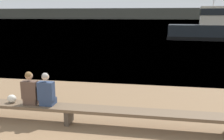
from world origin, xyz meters
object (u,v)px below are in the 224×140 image
bench_main (69,109)px  person_left (30,90)px  shopping_bag (12,99)px  person_right (47,92)px  tugboat_red (211,30)px

bench_main → person_left: person_left is taller
bench_main → shopping_bag: size_ratio=33.98×
bench_main → person_left: (-1.06, 0.00, 0.47)m
person_left → person_right: person_left is taller
person_right → tugboat_red: bearing=69.6°
bench_main → tugboat_red: (8.29, 23.92, 0.77)m
person_right → shopping_bag: size_ratio=3.52×
bench_main → person_right: person_right is taller
person_left → shopping_bag: (-0.57, 0.01, -0.28)m
person_right → bench_main: bearing=-0.2°
person_right → shopping_bag: person_right is taller
person_right → tugboat_red: tugboat_red is taller
tugboat_red → person_left: bearing=163.5°
person_left → tugboat_red: tugboat_red is taller
person_right → tugboat_red: size_ratio=0.09×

